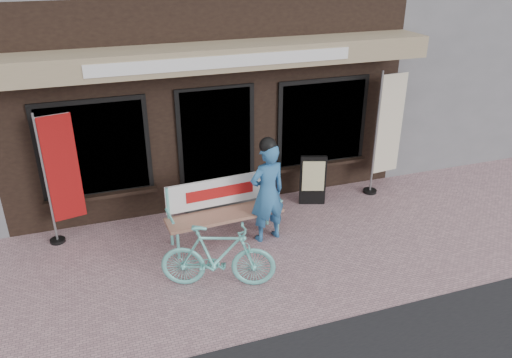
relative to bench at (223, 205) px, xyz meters
name	(u,v)px	position (x,y,z in m)	size (l,w,h in m)	color
ground	(253,265)	(0.21, -0.88, -0.59)	(70.00, 70.00, 0.00)	#B2888F
storefront	(177,13)	(0.21, 4.08, 2.41)	(7.00, 6.77, 6.00)	black
neighbor_right_near	(487,5)	(8.71, 4.62, 2.21)	(10.00, 7.00, 5.60)	slate
bench	(223,205)	(0.00, 0.00, 0.00)	(1.87, 0.59, 1.00)	#68CCC4
person	(267,191)	(0.66, -0.25, 0.26)	(0.66, 0.49, 1.73)	teal
bicycle	(218,256)	(-0.40, -1.18, -0.11)	(0.44, 1.58, 0.95)	#68CCC4
nobori_red	(60,176)	(-2.33, 0.77, 0.52)	(0.64, 0.28, 2.15)	gray
nobori_cream	(387,131)	(3.31, 0.67, 0.62)	(0.69, 0.28, 2.34)	gray
menu_stand	(313,180)	(1.84, 0.60, -0.11)	(0.47, 0.24, 0.93)	black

